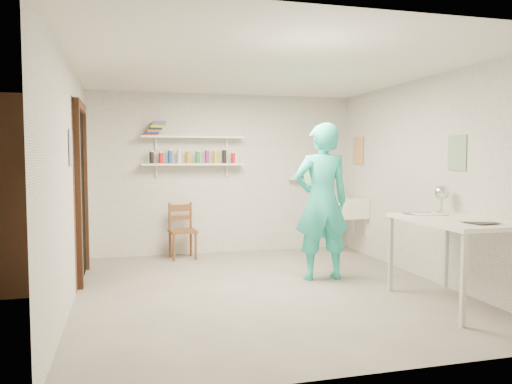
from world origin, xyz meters
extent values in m
cube|color=slate|center=(0.00, 0.00, -0.01)|extent=(4.00, 4.50, 0.02)
cube|color=silver|center=(0.00, 0.00, 2.41)|extent=(4.00, 4.50, 0.02)
cube|color=silver|center=(0.00, 2.26, 1.20)|extent=(4.00, 0.02, 2.40)
cube|color=silver|center=(0.00, -2.26, 1.20)|extent=(4.00, 0.02, 2.40)
cube|color=silver|center=(-2.01, 0.00, 1.20)|extent=(0.02, 4.50, 2.40)
cube|color=silver|center=(2.01, 0.00, 1.20)|extent=(0.02, 4.50, 2.40)
cube|color=black|center=(-1.99, 1.05, 1.00)|extent=(0.02, 0.90, 2.00)
cube|color=brown|center=(-2.70, 1.05, 1.05)|extent=(1.40, 1.50, 2.10)
cube|color=brown|center=(-1.97, 1.05, 2.05)|extent=(0.06, 1.05, 0.10)
cube|color=brown|center=(-1.97, 0.55, 1.00)|extent=(0.06, 0.10, 2.00)
cube|color=brown|center=(-1.97, 1.55, 1.00)|extent=(0.06, 0.10, 2.00)
cube|color=white|center=(-0.50, 2.13, 1.35)|extent=(1.50, 0.22, 0.03)
cube|color=white|center=(-0.50, 2.13, 1.75)|extent=(1.50, 0.22, 0.03)
cube|color=white|center=(1.35, 2.17, 1.12)|extent=(0.70, 0.14, 0.03)
cube|color=#334C7F|center=(-1.99, 0.05, 1.55)|extent=(0.01, 0.28, 0.36)
cube|color=#995933|center=(1.99, 1.80, 1.55)|extent=(0.01, 0.34, 0.42)
cube|color=#3F724C|center=(1.99, -0.55, 1.50)|extent=(0.01, 0.30, 0.38)
cube|color=white|center=(1.75, 1.70, 0.70)|extent=(0.48, 0.60, 0.30)
imported|color=#29CDB9|center=(0.78, 0.29, 0.93)|extent=(0.69, 0.47, 1.86)
cylinder|color=beige|center=(0.77, 0.51, 1.24)|extent=(0.33, 0.05, 0.33)
cube|color=brown|center=(-0.69, 1.91, 0.40)|extent=(0.40, 0.39, 0.79)
cube|color=silver|center=(1.64, -1.01, 0.43)|extent=(0.77, 1.28, 0.85)
sphere|color=silver|center=(1.85, -0.50, 1.07)|extent=(0.16, 0.16, 0.16)
cylinder|color=black|center=(-1.13, 2.13, 1.45)|extent=(0.06, 0.06, 0.17)
cylinder|color=red|center=(-0.99, 2.13, 1.45)|extent=(0.06, 0.06, 0.17)
cylinder|color=blue|center=(-0.85, 2.13, 1.45)|extent=(0.06, 0.06, 0.17)
cylinder|color=white|center=(-0.71, 2.13, 1.45)|extent=(0.06, 0.06, 0.17)
cylinder|color=orange|center=(-0.57, 2.13, 1.45)|extent=(0.06, 0.06, 0.17)
cylinder|color=#268C3F|center=(-0.43, 2.13, 1.45)|extent=(0.06, 0.06, 0.17)
cylinder|color=#8C268C|center=(-0.29, 2.13, 1.45)|extent=(0.06, 0.06, 0.17)
cylinder|color=gold|center=(-0.15, 2.13, 1.45)|extent=(0.06, 0.06, 0.17)
cylinder|color=black|center=(-0.01, 2.13, 1.45)|extent=(0.06, 0.06, 0.17)
cylinder|color=red|center=(0.13, 2.13, 1.45)|extent=(0.06, 0.06, 0.17)
cube|color=red|center=(-1.10, 2.13, 1.78)|extent=(0.18, 0.14, 0.03)
cube|color=#1933A5|center=(-1.08, 2.13, 1.81)|extent=(0.18, 0.14, 0.03)
cube|color=orange|center=(-1.06, 2.13, 1.83)|extent=(0.18, 0.14, 0.03)
cube|color=black|center=(-1.04, 2.13, 1.86)|extent=(0.18, 0.14, 0.03)
cube|color=yellow|center=(-1.02, 2.13, 1.89)|extent=(0.18, 0.14, 0.03)
cube|color=#338C4C|center=(-1.00, 2.13, 1.92)|extent=(0.18, 0.14, 0.03)
cube|color=#8C3F8C|center=(-0.98, 2.13, 1.95)|extent=(0.18, 0.14, 0.03)
cylinder|color=silver|center=(1.14, 2.17, 1.18)|extent=(0.07, 0.07, 0.09)
cylinder|color=#335999|center=(1.28, 2.17, 1.18)|extent=(0.07, 0.07, 0.09)
cylinder|color=orange|center=(1.42, 2.17, 1.18)|extent=(0.07, 0.07, 0.09)
cylinder|color=#999999|center=(1.56, 2.17, 1.18)|extent=(0.07, 0.07, 0.09)
cube|color=silver|center=(1.64, -1.01, 0.85)|extent=(0.30, 0.22, 0.00)
cube|color=#4C4742|center=(1.64, -1.01, 0.86)|extent=(0.30, 0.22, 0.00)
cube|color=beige|center=(1.64, -1.01, 0.86)|extent=(0.30, 0.22, 0.00)
cube|color=#383330|center=(1.64, -1.01, 0.87)|extent=(0.30, 0.22, 0.00)
cube|color=silver|center=(1.64, -1.01, 0.87)|extent=(0.30, 0.22, 0.00)
camera|label=1|loc=(-1.48, -5.20, 1.45)|focal=35.00mm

